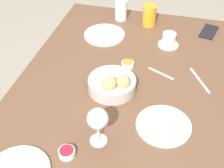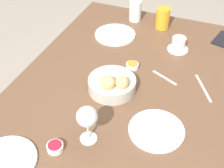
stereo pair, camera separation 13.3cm
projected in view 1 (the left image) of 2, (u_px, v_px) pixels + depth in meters
dining_table at (118, 112)px, 1.37m from camera, size 1.55×0.94×0.77m
bread_basket at (112, 84)px, 1.32m from camera, size 0.21×0.21×0.10m
plate_near_left at (104, 35)px, 1.68m from camera, size 0.22×0.22×0.01m
plate_far_center at (164, 125)px, 1.18m from camera, size 0.21×0.21×0.01m
juice_glass at (149, 15)px, 1.73m from camera, size 0.07×0.07×0.12m
water_tumbler at (121, 10)px, 1.78m from camera, size 0.07×0.07×0.12m
wine_glass at (98, 120)px, 1.06m from camera, size 0.08×0.08×0.16m
coffee_cup at (169, 40)px, 1.59m from camera, size 0.11×0.11×0.07m
jam_bowl_berry at (67, 152)px, 1.08m from camera, size 0.06×0.06×0.03m
jam_bowl_honey at (128, 64)px, 1.46m from camera, size 0.06×0.06×0.03m
knife_silver at (200, 80)px, 1.39m from camera, size 0.16×0.10×0.00m
spoon_coffee at (161, 73)px, 1.43m from camera, size 0.07×0.13×0.00m
cell_phone at (209, 32)px, 1.70m from camera, size 0.16×0.11×0.01m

